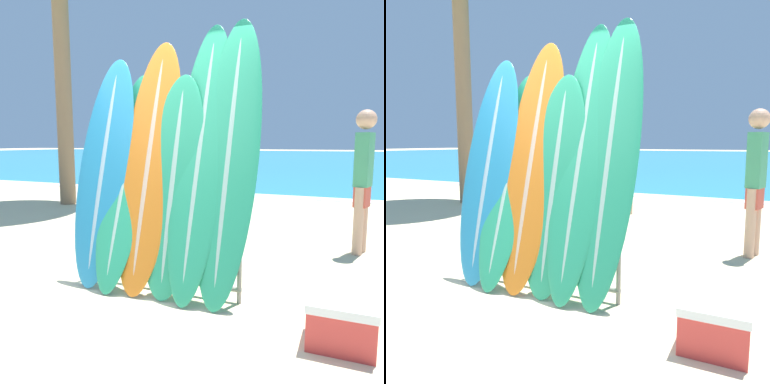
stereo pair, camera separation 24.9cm
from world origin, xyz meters
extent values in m
plane|color=beige|center=(0.00, 0.00, 0.00)|extent=(160.00, 160.00, 0.00)
cube|color=teal|center=(0.00, 37.28, 0.00)|extent=(120.00, 60.00, 0.00)
cube|color=white|center=(0.00, 7.58, 0.01)|extent=(120.00, 0.60, 0.01)
cylinder|color=gray|center=(-0.45, 0.75, 0.42)|extent=(0.04, 0.04, 0.84)
cylinder|color=gray|center=(1.14, 0.75, 0.42)|extent=(0.04, 0.04, 0.84)
cylinder|color=gray|center=(0.34, 0.75, 0.82)|extent=(1.62, 0.04, 0.04)
cylinder|color=gray|center=(0.34, 0.75, 0.12)|extent=(1.62, 0.04, 0.04)
ellipsoid|color=teal|center=(-0.31, 0.81, 1.15)|extent=(0.60, 0.73, 2.29)
ellipsoid|color=#98BACC|center=(-0.31, 0.81, 1.15)|extent=(0.11, 0.71, 2.20)
ellipsoid|color=#289E70|center=(-0.05, 0.81, 1.06)|extent=(0.50, 0.85, 2.13)
ellipsoid|color=#9AC3B3|center=(-0.05, 0.81, 1.06)|extent=(0.09, 0.83, 2.05)
ellipsoid|color=orange|center=(0.20, 0.84, 1.22)|extent=(0.59, 0.81, 2.43)
ellipsoid|color=beige|center=(0.20, 0.84, 1.22)|extent=(0.11, 0.79, 2.34)
ellipsoid|color=#289E70|center=(0.48, 0.78, 1.04)|extent=(0.59, 0.63, 2.07)
ellipsoid|color=#9AC3B3|center=(0.48, 0.78, 1.04)|extent=(0.11, 0.61, 1.99)
ellipsoid|color=#289E70|center=(0.71, 0.87, 1.29)|extent=(0.52, 0.95, 2.57)
ellipsoid|color=#9AC3B3|center=(0.71, 0.87, 1.29)|extent=(0.09, 0.92, 2.48)
ellipsoid|color=#289E70|center=(0.99, 0.87, 1.29)|extent=(0.54, 0.87, 2.58)
ellipsoid|color=#9AC3B3|center=(0.99, 0.87, 1.29)|extent=(0.10, 0.85, 2.48)
cylinder|color=beige|center=(-1.01, 3.76, 0.37)|extent=(0.10, 0.10, 0.74)
cylinder|color=beige|center=(-0.98, 3.91, 0.37)|extent=(0.10, 0.10, 0.74)
cube|color=#385693|center=(-1.00, 3.84, 0.63)|extent=(0.17, 0.23, 0.22)
cube|color=#2D333D|center=(-1.00, 3.84, 1.03)|extent=(0.19, 0.25, 0.58)
sphere|color=beige|center=(-1.00, 3.84, 1.46)|extent=(0.21, 0.21, 0.21)
cylinder|color=tan|center=(-0.13, 4.83, 0.41)|extent=(0.11, 0.11, 0.82)
cylinder|color=tan|center=(-0.29, 4.89, 0.41)|extent=(0.11, 0.11, 0.82)
cube|color=#282D38|center=(-0.21, 4.86, 0.70)|extent=(0.27, 0.21, 0.25)
cube|color=white|center=(-0.21, 4.86, 1.14)|extent=(0.29, 0.24, 0.64)
sphere|color=tan|center=(-0.21, 4.86, 1.61)|extent=(0.23, 0.23, 0.23)
cylinder|color=tan|center=(2.11, 2.75, 0.43)|extent=(0.12, 0.12, 0.86)
cylinder|color=tan|center=(2.17, 2.93, 0.43)|extent=(0.12, 0.12, 0.86)
cube|color=#CC4C3D|center=(2.14, 2.84, 0.73)|extent=(0.21, 0.28, 0.26)
cube|color=#42996B|center=(2.14, 2.84, 1.20)|extent=(0.24, 0.30, 0.68)
sphere|color=tan|center=(2.14, 2.84, 1.70)|extent=(0.24, 0.24, 0.24)
cylinder|color=#896B4C|center=(-4.05, 4.51, 2.50)|extent=(0.36, 0.36, 5.01)
cube|color=red|center=(1.98, 0.36, 0.14)|extent=(0.44, 0.39, 0.28)
cube|color=white|center=(1.98, 0.36, 0.31)|extent=(0.46, 0.41, 0.06)
camera|label=1|loc=(1.99, -2.32, 1.41)|focal=35.00mm
camera|label=2|loc=(2.21, -2.22, 1.41)|focal=35.00mm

